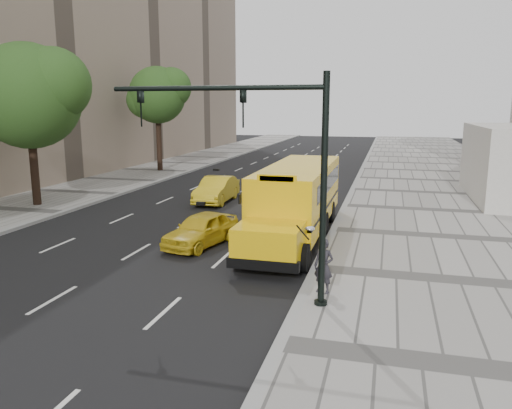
% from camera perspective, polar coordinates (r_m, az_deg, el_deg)
% --- Properties ---
extents(ground, '(140.00, 140.00, 0.00)m').
position_cam_1_polar(ground, '(23.82, -5.66, -2.24)').
color(ground, black).
rests_on(ground, ground).
extents(sidewalk_museum, '(12.00, 140.00, 0.15)m').
position_cam_1_polar(sidewalk_museum, '(22.65, 24.14, -3.70)').
color(sidewalk_museum, gray).
rests_on(sidewalk_museum, ground).
extents(sidewalk_far, '(6.00, 140.00, 0.15)m').
position_cam_1_polar(sidewalk_far, '(29.47, -26.11, -0.58)').
color(sidewalk_far, gray).
rests_on(sidewalk_far, ground).
extents(curb_museum, '(0.30, 140.00, 0.15)m').
position_cam_1_polar(curb_museum, '(22.45, 8.85, -2.96)').
color(curb_museum, gray).
rests_on(curb_museum, ground).
extents(curb_far, '(0.30, 140.00, 0.15)m').
position_cam_1_polar(curb_far, '(27.61, -21.40, -0.94)').
color(curb_far, gray).
rests_on(curb_far, ground).
extents(tree_b, '(6.29, 5.59, 8.82)m').
position_cam_1_polar(tree_b, '(29.63, -24.46, 11.31)').
color(tree_b, black).
rests_on(tree_b, ground).
extents(tree_c, '(5.24, 4.66, 8.70)m').
position_cam_1_polar(tree_c, '(42.78, -11.10, 12.23)').
color(tree_c, black).
rests_on(tree_c, ground).
extents(school_bus, '(2.96, 11.56, 3.19)m').
position_cam_1_polar(school_bus, '(21.51, 4.77, 1.12)').
color(school_bus, yellow).
rests_on(school_bus, ground).
extents(taxi_near, '(2.43, 4.15, 1.33)m').
position_cam_1_polar(taxi_near, '(20.12, -6.26, -2.83)').
color(taxi_near, gold).
rests_on(taxi_near, ground).
extents(taxi_far, '(1.65, 4.49, 1.47)m').
position_cam_1_polar(taxi_far, '(29.02, -4.53, 1.70)').
color(taxi_far, gold).
rests_on(taxi_far, ground).
extents(pedestrian, '(0.67, 0.53, 1.61)m').
position_cam_1_polar(pedestrian, '(14.73, 7.74, -6.99)').
color(pedestrian, '#29272E').
rests_on(pedestrian, sidewalk_museum).
extents(traffic_signal, '(6.18, 0.36, 6.40)m').
position_cam_1_polar(traffic_signal, '(13.42, 1.83, 5.05)').
color(traffic_signal, black).
rests_on(traffic_signal, ground).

